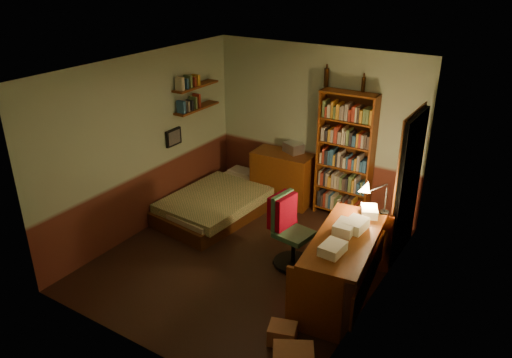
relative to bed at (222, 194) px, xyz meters
The scene contains 23 objects.
floor 1.46m from the bed, 40.97° to the right, with size 3.50×4.00×0.02m, color black.
ceiling 2.70m from the bed, 40.97° to the right, with size 3.50×4.00×0.02m, color silver.
wall_back 1.81m from the bed, 45.18° to the left, with size 3.50×0.02×2.60m, color #93A586.
wall_left 1.52m from the bed, 126.46° to the right, with size 0.02×4.00×2.60m, color #93A586.
wall_right 3.14m from the bed, 18.20° to the right, with size 0.02×4.00×2.60m, color #93A586.
wall_front 3.28m from the bed, 69.97° to the right, with size 3.50×0.02×2.60m, color #93A586.
doorway 2.90m from the bed, ahead, with size 0.06×0.90×2.00m, color black.
door_trim 2.86m from the bed, ahead, with size 0.02×0.98×2.08m, color #3A1C0A.
bed is the anchor object (origin of this frame).
dresser 1.05m from the bed, 52.92° to the left, with size 0.98×0.49×0.87m, color #612D0F.
mini_stereo 1.37m from the bed, 51.98° to the left, with size 0.30×0.23×0.16m, color #B2B2B7.
bookshelf 2.01m from the bed, 29.04° to the left, with size 0.86×0.27×2.00m, color #612D0F.
bottle_left 2.43m from the bed, 39.95° to the left, with size 0.07×0.07×0.27m, color black.
bottle_right 2.74m from the bed, 29.63° to the left, with size 0.06×0.06×0.21m, color black.
desk 2.72m from the bed, 22.25° to the right, with size 0.66×1.59×0.85m, color #612D0F.
paper_stack 2.65m from the bed, ahead, with size 0.19×0.26×0.11m, color silver.
desk_lamp 2.82m from the bed, ahead, with size 0.17×0.17×0.58m, color black.
office_chair 1.84m from the bed, 23.16° to the right, with size 0.53×0.46×1.06m, color #386441.
red_jacket 2.26m from the bed, 25.63° to the right, with size 0.21×0.38×0.45m, color maroon.
wall_shelf_lower 1.42m from the bed, 163.42° to the left, with size 0.20×0.90×0.03m, color #612D0F.
wall_shelf_upper 1.74m from the bed, 163.42° to the left, with size 0.20×0.90×0.03m, color #612D0F.
framed_picture 1.19m from the bed, 152.94° to the right, with size 0.04×0.32×0.26m, color black.
cardboard_box_b 3.09m from the bed, 42.13° to the right, with size 0.29×0.24×0.21m, color #A96E49.
Camera 1 is at (3.21, -4.81, 3.82)m, focal length 35.00 mm.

